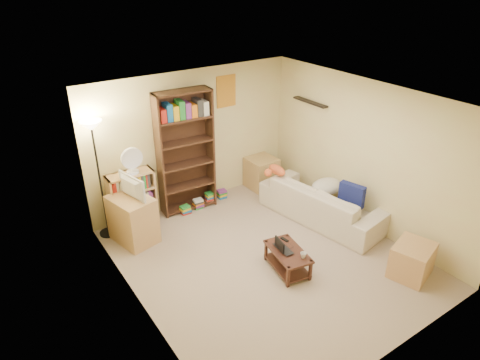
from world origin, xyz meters
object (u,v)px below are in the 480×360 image
(sofa, at_px, (322,202))
(television, at_px, (129,188))
(tv_stand, at_px, (133,219))
(floor_lamp, at_px, (94,146))
(side_table, at_px, (261,173))
(laptop, at_px, (286,248))
(short_bookshelf, at_px, (133,200))
(mug, at_px, (303,255))
(tabby_cat, at_px, (276,170))
(tall_bookshelf, at_px, (185,150))
(coffee_table, at_px, (288,258))
(end_cabinet, at_px, (412,260))
(desk_fan, at_px, (132,161))

(sofa, relative_size, television, 3.68)
(tv_stand, relative_size, floor_lamp, 0.39)
(television, xyz_separation_m, side_table, (2.86, 0.35, -0.66))
(laptop, bearing_deg, tv_stand, 42.57)
(television, distance_m, short_bookshelf, 0.66)
(laptop, bearing_deg, mug, -164.63)
(laptop, height_order, side_table, side_table)
(mug, bearing_deg, sofa, 36.70)
(television, xyz_separation_m, floor_lamp, (-0.30, 0.43, 0.63))
(mug, distance_m, television, 2.86)
(floor_lamp, distance_m, side_table, 3.42)
(tabby_cat, distance_m, tall_bookshelf, 1.66)
(tabby_cat, height_order, side_table, tabby_cat)
(tabby_cat, distance_m, side_table, 0.94)
(side_table, bearing_deg, mug, -114.94)
(tabby_cat, bearing_deg, mug, -117.06)
(coffee_table, xyz_separation_m, tv_stand, (-1.58, 2.01, 0.18))
(coffee_table, bearing_deg, sofa, 38.34)
(short_bookshelf, bearing_deg, end_cabinet, -50.93)
(mug, height_order, floor_lamp, floor_lamp)
(desk_fan, bearing_deg, side_table, -0.73)
(desk_fan, xyz_separation_m, side_table, (2.62, -0.03, -0.92))
(tabby_cat, relative_size, coffee_table, 0.63)
(sofa, distance_m, tabby_cat, 1.01)
(tabby_cat, relative_size, floor_lamp, 0.26)
(tabby_cat, xyz_separation_m, short_bookshelf, (-2.40, 0.86, -0.25))
(tv_stand, xyz_separation_m, side_table, (2.86, 0.35, -0.08))
(tabby_cat, xyz_separation_m, tv_stand, (-2.58, 0.44, -0.36))
(sofa, bearing_deg, laptop, 107.00)
(short_bookshelf, height_order, floor_lamp, floor_lamp)
(laptop, relative_size, tall_bookshelf, 0.17)
(mug, xyz_separation_m, floor_lamp, (-1.95, 2.69, 1.21))
(laptop, xyz_separation_m, television, (-1.58, 1.96, 0.61))
(short_bookshelf, distance_m, desk_fan, 0.74)
(tall_bookshelf, distance_m, desk_fan, 1.00)
(sofa, relative_size, desk_fan, 5.18)
(mug, xyz_separation_m, side_table, (1.21, 2.61, -0.07))
(side_table, bearing_deg, tabby_cat, -109.75)
(sofa, bearing_deg, floor_lamp, 53.75)
(desk_fan, bearing_deg, mug, -61.89)
(mug, bearing_deg, tabby_cat, 62.94)
(tabby_cat, bearing_deg, laptop, -123.24)
(television, height_order, end_cabinet, television)
(tabby_cat, relative_size, tall_bookshelf, 0.24)
(sofa, relative_size, floor_lamp, 1.18)
(side_table, distance_m, end_cabinet, 3.46)
(mug, relative_size, television, 0.17)
(sofa, bearing_deg, tall_bookshelf, 37.29)
(sofa, xyz_separation_m, tall_bookshelf, (-1.78, 1.67, 0.84))
(laptop, bearing_deg, sofa, -59.94)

